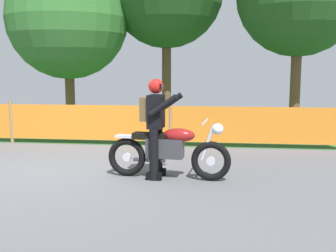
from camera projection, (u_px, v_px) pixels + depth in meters
ground at (49, 170)px, 7.72m from camera, size 24.00×24.00×0.02m
grass_verge at (116, 128)px, 12.81m from camera, size 24.00×5.42×0.01m
barrier_fence at (89, 123)px, 10.06m from camera, size 12.03×0.08×1.05m
tree_leftmost at (68, 19)px, 12.09m from camera, size 3.52×3.52×5.03m
motorcycle_lead at (169, 150)px, 7.02m from camera, size 2.13×0.63×1.01m
rider_lead at (155, 123)px, 7.01m from camera, size 0.71×0.58×1.69m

